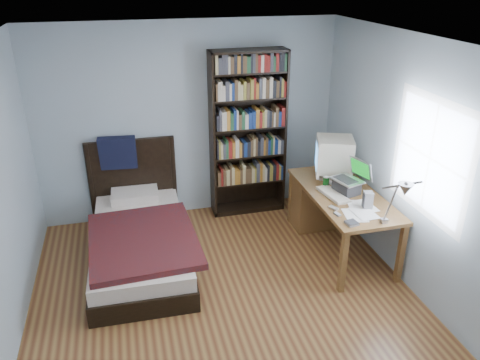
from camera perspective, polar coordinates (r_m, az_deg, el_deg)
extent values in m
plane|color=brown|center=(4.76, -1.46, -15.22)|extent=(4.20, 4.20, 0.00)
plane|color=white|center=(3.70, -1.89, 16.04)|extent=(4.20, 4.20, 0.00)
cube|color=#9EB0B9|center=(6.00, -6.19, 7.01)|extent=(3.80, 0.04, 2.50)
cube|color=#9EB0B9|center=(4.82, 20.92, 0.99)|extent=(0.04, 4.20, 2.50)
cube|color=white|center=(4.63, 22.19, 2.52)|extent=(0.01, 1.14, 1.14)
cube|color=white|center=(4.63, 22.13, 2.51)|extent=(0.01, 1.00, 1.00)
cube|color=brown|center=(5.39, 12.45, -1.72)|extent=(0.75, 1.60, 0.04)
cube|color=brown|center=(4.87, 12.47, -9.82)|extent=(0.06, 0.06, 0.69)
cube|color=brown|center=(5.17, 19.01, -8.49)|extent=(0.06, 0.06, 0.69)
cube|color=brown|center=(6.04, 6.28, -2.13)|extent=(0.06, 0.06, 0.69)
cube|color=brown|center=(6.29, 11.84, -1.43)|extent=(0.06, 0.06, 0.69)
cube|color=brown|center=(6.02, 9.74, -2.47)|extent=(0.69, 0.40, 0.68)
cube|color=beige|center=(5.74, 10.92, 0.48)|extent=(0.34, 0.31, 0.03)
cylinder|color=beige|center=(5.72, 10.95, 0.91)|extent=(0.10, 0.10, 0.06)
cube|color=beige|center=(5.65, 11.43, 3.08)|extent=(0.53, 0.52, 0.40)
cube|color=beige|center=(5.56, 9.47, 2.90)|extent=(0.17, 0.40, 0.42)
cube|color=#4597FB|center=(5.56, 9.32, 2.89)|extent=(0.12, 0.30, 0.27)
cube|color=#2D2D30|center=(5.36, 12.85, -0.81)|extent=(0.28, 0.31, 0.15)
cube|color=silver|center=(5.33, 12.94, 0.00)|extent=(0.33, 0.38, 0.02)
cube|color=#2D2D30|center=(5.32, 12.75, 0.09)|extent=(0.22, 0.29, 0.00)
cube|color=silver|center=(5.35, 14.52, 1.37)|extent=(0.16, 0.33, 0.23)
cube|color=#0CBF26|center=(5.35, 14.42, 1.35)|extent=(0.13, 0.27, 0.18)
cube|color=#99999E|center=(4.87, 17.15, -4.76)|extent=(0.07, 0.05, 0.04)
cylinder|color=#99999E|center=(4.71, 17.90, -2.69)|extent=(0.02, 0.15, 0.42)
cylinder|color=#99999E|center=(4.37, 19.12, -0.59)|extent=(0.18, 0.35, 0.21)
cone|color=#99999E|center=(4.19, 19.50, -1.12)|extent=(0.13, 0.13, 0.11)
cube|color=beige|center=(5.29, 11.29, -1.76)|extent=(0.25, 0.47, 0.04)
cube|color=gray|center=(5.07, 15.31, -2.37)|extent=(0.11, 0.11, 0.19)
cylinder|color=#083C09|center=(5.46, 10.43, -0.25)|extent=(0.07, 0.07, 0.13)
ellipsoid|color=silver|center=(5.56, 10.99, -0.31)|extent=(0.06, 0.11, 0.04)
cube|color=silver|center=(5.01, 11.33, -3.35)|extent=(0.09, 0.12, 0.02)
cube|color=gray|center=(4.90, 11.77, -4.09)|extent=(0.06, 0.09, 0.02)
cube|color=gray|center=(4.76, 13.46, -5.14)|extent=(0.13, 0.13, 0.02)
cube|color=black|center=(5.95, -3.40, 5.16)|extent=(0.03, 0.30, 2.15)
cube|color=black|center=(6.18, 5.18, 5.87)|extent=(0.03, 0.30, 2.15)
cube|color=black|center=(5.79, 1.04, 15.49)|extent=(0.97, 0.30, 0.03)
cube|color=black|center=(6.47, 0.90, -3.24)|extent=(0.97, 0.30, 0.06)
cube|color=black|center=(6.18, 0.62, 5.95)|extent=(0.97, 0.02, 2.15)
cube|color=olive|center=(6.02, 1.02, 5.75)|extent=(0.89, 0.22, 1.95)
cube|color=black|center=(5.48, -11.96, -8.47)|extent=(1.10, 2.11, 0.22)
cube|color=beige|center=(5.38, -12.13, -6.77)|extent=(1.06, 2.05, 0.16)
cube|color=maroon|center=(5.10, -11.73, -7.17)|extent=(1.16, 1.40, 0.07)
cube|color=beige|center=(6.01, -12.69, -1.87)|extent=(0.58, 0.38, 0.12)
cube|color=black|center=(6.16, -12.89, 0.01)|extent=(1.10, 0.05, 1.10)
cylinder|color=black|center=(6.16, -17.72, -0.57)|extent=(0.06, 0.06, 1.10)
cylinder|color=black|center=(6.17, -8.06, 0.44)|extent=(0.06, 0.06, 1.10)
cube|color=black|center=(5.98, -14.67, 3.23)|extent=(0.46, 0.20, 0.43)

